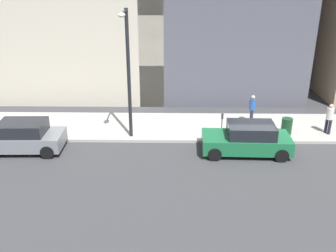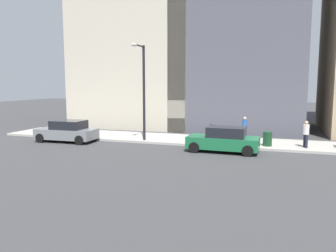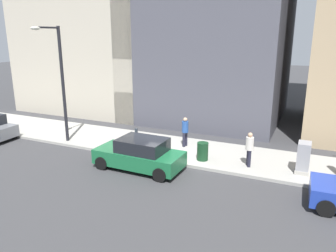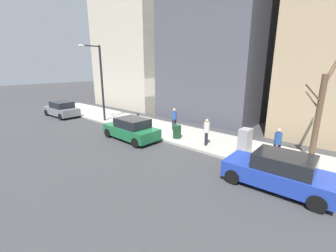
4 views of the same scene
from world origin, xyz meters
name	(u,v)px [view 2 (image 2 of 4)]	position (x,y,z in m)	size (l,w,h in m)	color
ground_plane	(236,149)	(0.00, 0.00, 0.00)	(120.00, 120.00, 0.00)	#38383A
sidewalk	(239,143)	(2.00, 0.00, 0.07)	(4.00, 36.00, 0.15)	#9E9B93
parked_car_green	(224,140)	(-1.08, 0.62, 0.74)	(2.01, 4.24, 1.52)	#196038
parked_car_grey	(67,131)	(-1.00, 11.65, 0.74)	(2.02, 4.25, 1.52)	slate
parking_meter	(211,131)	(0.45, 1.67, 0.98)	(0.14, 0.10, 1.35)	slate
streetlamp	(142,85)	(0.28, 6.42, 4.02)	(1.97, 0.32, 6.50)	black
trash_bin	(267,139)	(0.90, -1.84, 0.60)	(0.56, 0.56, 0.90)	#14381E
pedestrian_midblock	(306,133)	(1.05, -4.08, 1.09)	(0.38, 0.36, 1.66)	#1E1E2D
pedestrian_far_corner	(245,127)	(2.47, -0.27, 1.09)	(0.40, 0.36, 1.66)	#1E1E2D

